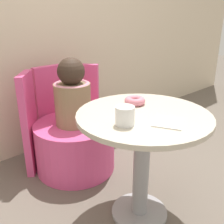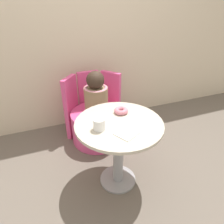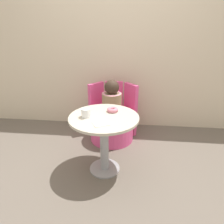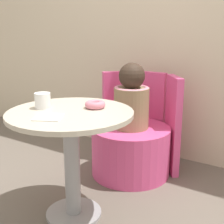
% 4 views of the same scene
% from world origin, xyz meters
% --- Properties ---
extents(ground_plane, '(12.00, 12.00, 0.00)m').
position_xyz_m(ground_plane, '(0.00, 0.00, 0.00)').
color(ground_plane, '#665B51').
extents(back_wall, '(6.00, 0.06, 2.40)m').
position_xyz_m(back_wall, '(0.00, 1.13, 1.20)').
color(back_wall, beige).
rests_on(back_wall, ground_plane).
extents(round_table, '(0.69, 0.69, 0.63)m').
position_xyz_m(round_table, '(-0.03, -0.02, 0.48)').
color(round_table, '#99999E').
rests_on(round_table, ground_plane).
extents(tub_chair, '(0.58, 0.58, 0.36)m').
position_xyz_m(tub_chair, '(-0.02, 0.63, 0.18)').
color(tub_chair, '#E54C8C').
rests_on(tub_chair, ground_plane).
extents(booth_backrest, '(0.68, 0.25, 0.73)m').
position_xyz_m(booth_backrest, '(-0.02, 0.87, 0.36)').
color(booth_backrest, '#E54C8C').
rests_on(booth_backrest, ground_plane).
extents(child_figure, '(0.25, 0.25, 0.47)m').
position_xyz_m(child_figure, '(-0.02, 0.63, 0.57)').
color(child_figure, '#937A56').
rests_on(child_figure, tub_chair).
extents(donut, '(0.12, 0.12, 0.04)m').
position_xyz_m(donut, '(0.04, 0.11, 0.65)').
color(donut, pink).
rests_on(donut, round_table).
extents(cup, '(0.09, 0.09, 0.09)m').
position_xyz_m(cup, '(-0.20, -0.05, 0.67)').
color(cup, white).
rests_on(cup, round_table).
extents(paper_napkin, '(0.18, 0.18, 0.01)m').
position_xyz_m(paper_napkin, '(-0.04, -0.18, 0.63)').
color(paper_napkin, silver).
rests_on(paper_napkin, round_table).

